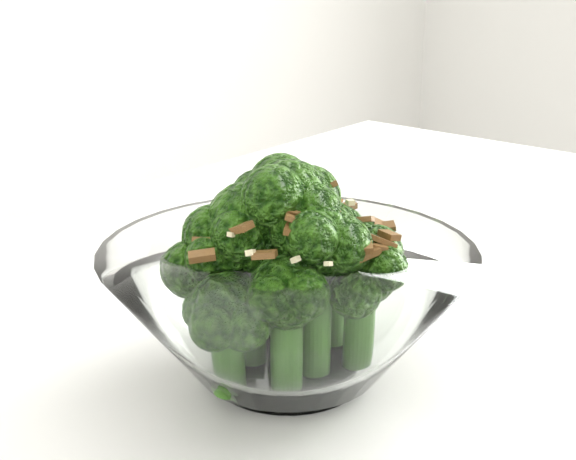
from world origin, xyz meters
TOP-DOWN VIEW (x-y plane):
  - broccoli_dish at (-0.07, 0.16)m, footprint 0.19×0.19m

SIDE VIEW (x-z plane):
  - broccoli_dish at x=-0.07m, z-range 0.74..0.86m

